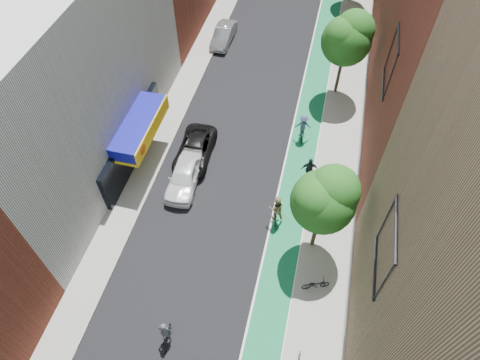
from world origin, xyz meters
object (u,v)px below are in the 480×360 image
Objects in this scene: parked_car_white at (185,176)px; parked_car_silver at (224,35)px; cyclist_lane_mid at (309,173)px; cyclist_lane_far at (303,128)px; cyclist_lead at (166,335)px; cyclist_lane_near at (276,211)px; parked_car_black at (195,151)px.

parked_car_silver is at bearing 93.12° from parked_car_white.
parked_car_white is 1.08× the size of parked_car_silver.
cyclist_lane_far is at bearing -84.12° from cyclist_lane_mid.
parked_car_white is 10.09m from cyclist_lead.
cyclist_lead is (3.82, -25.71, -0.00)m from parked_car_silver.
parked_car_white is at bearing -84.58° from cyclist_lead.
parked_car_white is 7.94m from cyclist_lane_mid.
parked_car_silver is 2.02× the size of cyclist_lane_far.
parked_car_silver is 19.05m from cyclist_lane_near.
cyclist_lane_mid reaches higher than parked_car_silver.
cyclist_lane_far is (-0.97, 3.90, 0.07)m from cyclist_lane_mid.
cyclist_lane_near is at bearing -16.26° from parked_car_white.
parked_car_white is at bearing -26.74° from cyclist_lane_near.
parked_car_silver is 1.85× the size of cyclist_lane_near.
cyclist_lane_near is at bearing -122.81° from cyclist_lead.
cyclist_lead is 9.25m from cyclist_lane_near.
parked_car_white is at bearing 6.01° from cyclist_lane_mid.
parked_car_black is 13.66m from parked_car_silver.
parked_car_black is 12.35m from cyclist_lead.
parked_car_black is 2.14× the size of cyclist_lane_near.
parked_car_silver is at bearing -78.93° from cyclist_lane_near.
cyclist_lane_far is at bearing -107.26° from cyclist_lane_near.
parked_car_white is 2.07× the size of cyclist_lane_mid.
cyclist_lane_mid is (9.30, -13.94, 0.19)m from parked_car_silver.
parked_car_silver is (-1.55, 13.58, 0.02)m from parked_car_black.
cyclist_lead is (2.22, -9.84, -0.08)m from parked_car_white.
parked_car_white is at bearing -90.55° from parked_car_black.
parked_car_silver is at bearing 94.63° from parked_car_black.
cyclist_lane_far is (8.33, -10.04, 0.26)m from parked_car_silver.
cyclist_lead reaches higher than parked_car_white.
cyclist_lane_far is at bearing 38.26° from parked_car_white.
cyclist_lane_near is 7.35m from cyclist_lane_far.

